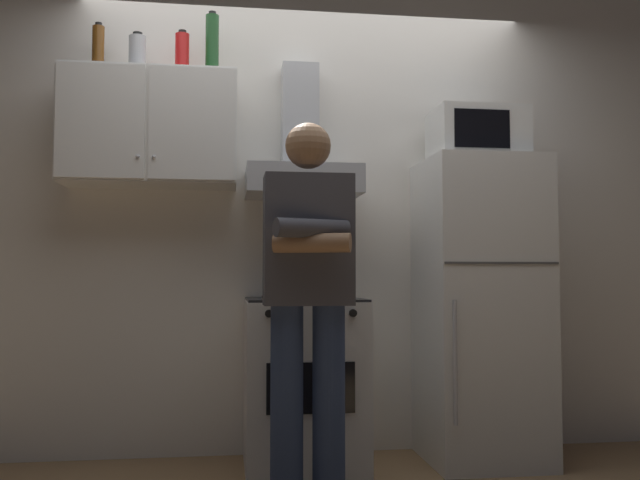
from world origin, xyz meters
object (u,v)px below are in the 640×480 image
Objects in this scene: stove_oven at (304,382)px; bottle_soda_red at (182,54)px; refrigerator at (480,309)px; range_hood at (301,161)px; bottle_beer_brown at (98,49)px; microwave at (477,136)px; person_standing at (308,293)px; upper_cabinet at (150,129)px; bottle_canister_steel at (137,54)px; bottle_wine_green at (212,44)px.

bottle_soda_red is (-0.64, 0.15, 1.73)m from stove_oven.
stove_oven is at bearing -179.96° from refrigerator.
range_hood is 2.86× the size of bottle_beer_brown.
stove_oven is 3.33× the size of bottle_beer_brown.
microwave reaches higher than person_standing.
bottle_beer_brown is at bearing 175.48° from upper_cabinet.
range_hood is at bearing -0.15° from bottle_canister_steel.
bottle_canister_steel is at bearing -5.12° from bottle_beer_brown.
bottle_soda_red is (-0.16, 0.03, -0.05)m from bottle_wine_green.
microwave is at bearing -3.62° from bottle_beer_brown.
upper_cabinet is at bearing 171.10° from stove_oven.
microwave is 1.83× the size of bottle_beer_brown.
microwave is 0.29× the size of person_standing.
range_hood is 1.25m from refrigerator.
stove_oven is 1.62m from microwave.
bottle_beer_brown is at bearing 143.74° from person_standing.
range_hood is 0.47× the size of refrigerator.
stove_oven is at bearing -7.79° from bottle_beer_brown.
bottle_canister_steel is 0.62× the size of bottle_wine_green.
person_standing is 6.76× the size of bottle_soda_red.
upper_cabinet is at bearing -2.83° from bottle_canister_steel.
range_hood is 0.46× the size of person_standing.
bottle_wine_green reaches higher than microwave.
stove_oven is 3.60× the size of bottle_soda_red.
bottle_beer_brown is (-0.20, 0.02, 0.02)m from bottle_canister_steel.
stove_oven is 1.17× the size of range_hood.
bottle_beer_brown is at bearing 177.13° from bottle_wine_green.
bottle_wine_green reaches higher than refrigerator.
microwave is (0.95, -0.11, 0.14)m from range_hood.
upper_cabinet reaches higher than microwave.
person_standing is (-0.05, -0.61, 0.47)m from stove_oven.
person_standing is 1.67m from bottle_canister_steel.
upper_cabinet is 1.75m from microwave.
microwave is at bearing -6.46° from range_hood.
bottle_canister_steel reaches higher than upper_cabinet.
upper_cabinet reaches higher than person_standing.
person_standing is at bearing -148.77° from refrigerator.
stove_oven is 1.02m from refrigerator.
person_standing is (-0.05, -0.73, -0.70)m from range_hood.
stove_oven is at bearing -90.00° from range_hood.
microwave is at bearing -3.48° from upper_cabinet.
bottle_canister_steel reaches higher than refrigerator.
stove_oven is 1.82× the size of microwave.
upper_cabinet is at bearing 175.93° from refrigerator.
person_standing is at bearing -51.86° from bottle_soda_red.
upper_cabinet is at bearing -172.08° from bottle_soda_red.
upper_cabinet is at bearing 176.52° from microwave.
refrigerator is 0.98× the size of person_standing.
bottle_canister_steel is at bearing 175.98° from refrigerator.
bottle_beer_brown is (-1.03, 0.75, 1.27)m from person_standing.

